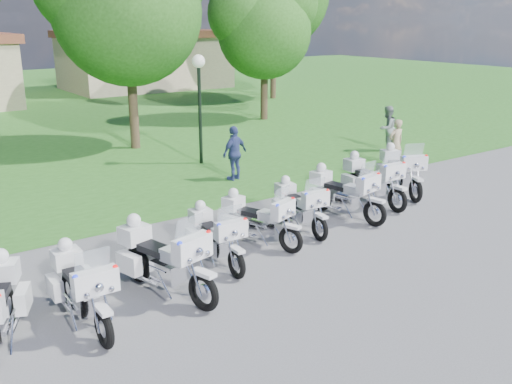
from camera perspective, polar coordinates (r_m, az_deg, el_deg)
ground at (r=12.60m, az=0.75°, el=-5.93°), size 100.00×100.00×0.00m
motorcycle_1 at (r=10.00m, az=-17.05°, el=-9.00°), size 0.76×2.31×1.55m
motorcycle_2 at (r=10.65m, az=-9.33°, el=-6.50°), size 1.23×2.46×1.68m
motorcycle_3 at (r=11.86m, az=-4.11°, el=-4.35°), size 0.77×2.14×1.44m
motorcycle_4 at (r=12.79m, az=0.11°, el=-2.65°), size 1.14×2.10×1.46m
motorcycle_5 at (r=13.75m, az=4.35°, el=-1.32°), size 0.86×2.14×1.44m
motorcycle_6 at (r=14.70m, az=8.70°, el=-0.00°), size 1.01×2.35×1.59m
motorcycle_7 at (r=15.99m, az=11.49°, el=1.28°), size 0.86×2.40×1.61m
motorcycle_8 at (r=17.15m, az=14.24°, el=2.17°), size 1.38×2.27×1.62m
lamp_post at (r=19.74m, az=-5.72°, el=10.94°), size 0.44×0.44×3.75m
tree_3 at (r=28.79m, az=0.74°, el=16.59°), size 5.35×4.56×7.13m
building_east at (r=43.33m, az=-11.05°, el=12.91°), size 11.44×7.28×4.10m
bystander_a at (r=20.15m, az=13.81°, el=4.76°), size 0.63×0.44×1.63m
bystander_b at (r=22.54m, az=12.96°, el=6.20°), size 0.93×0.77×1.72m
bystander_c at (r=17.90m, az=-2.16°, el=3.89°), size 1.08×0.66×1.72m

